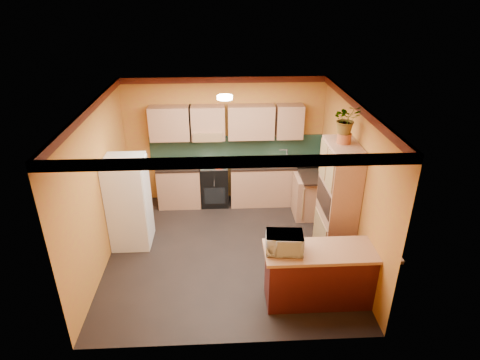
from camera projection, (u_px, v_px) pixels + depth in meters
name	position (u px, v px, depth m)	size (l,w,h in m)	color
room_shell	(227.00, 136.00, 6.62)	(4.24, 4.24, 2.72)	black
base_cabinets_back	(243.00, 184.00, 8.72)	(3.65, 0.60, 0.88)	tan
countertop_back	(243.00, 165.00, 8.52)	(3.65, 0.62, 0.04)	black
stove	(215.00, 184.00, 8.68)	(0.58, 0.58, 0.91)	black
kettle	(219.00, 162.00, 8.41)	(0.17, 0.17, 0.18)	red
sink	(280.00, 162.00, 8.54)	(0.48, 0.40, 0.03)	silver
base_cabinets_right	(314.00, 196.00, 8.21)	(0.60, 0.80, 0.88)	tan
countertop_right	(316.00, 176.00, 8.01)	(0.62, 0.80, 0.04)	black
fridge	(129.00, 202.00, 7.14)	(0.68, 0.66, 1.70)	white
pantry	(337.00, 203.00, 6.73)	(0.48, 0.90, 2.10)	tan
fern_pot	(344.00, 138.00, 6.28)	(0.22, 0.22, 0.16)	#9F4C26
fern	(346.00, 119.00, 6.14)	(0.41, 0.36, 0.46)	tan
breakfast_bar	(327.00, 277.00, 5.95)	(1.80, 0.55, 0.88)	#531613
bar_top	(330.00, 251.00, 5.75)	(1.90, 0.65, 0.05)	#AF7D55
microwave	(284.00, 243.00, 5.64)	(0.52, 0.35, 0.29)	white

